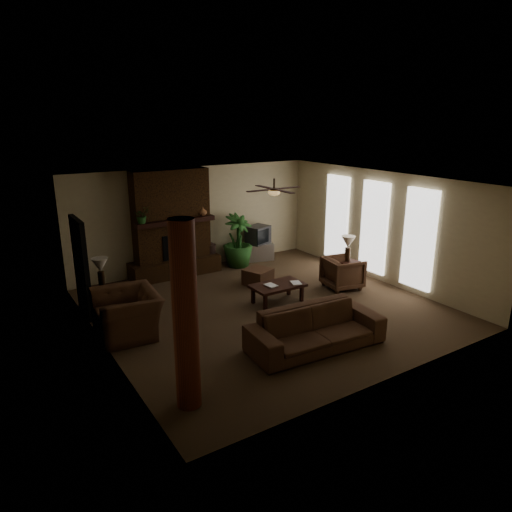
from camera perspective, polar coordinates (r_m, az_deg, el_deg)
room_shell at (r=9.93m, az=1.24°, el=1.10°), size 7.00×7.00×7.00m
fireplace at (r=12.40m, az=-10.19°, el=2.84°), size 2.40×0.70×2.80m
windows at (r=12.27m, az=14.26°, el=3.39°), size 0.08×3.65×2.35m
log_column at (r=6.60m, az=-8.65°, el=-7.40°), size 0.36×0.36×2.80m
doorway at (r=10.38m, az=-20.62°, el=-1.33°), size 0.10×1.00×2.10m
ceiling_fan at (r=10.15m, az=2.23°, el=7.96°), size 1.35×1.35×0.37m
sofa at (r=8.59m, az=7.36°, el=-8.06°), size 2.58×0.94×0.99m
armchair_left at (r=9.31m, az=-15.57°, el=-6.00°), size 0.96×1.39×1.15m
armchair_right at (r=11.62m, az=10.59°, el=-1.85°), size 0.92×0.96×0.86m
coffee_table at (r=10.57m, az=2.66°, el=-3.78°), size 1.20×0.70×0.43m
ottoman at (r=11.74m, az=0.24°, el=-2.54°), size 0.77×0.77×0.40m
tv_stand at (r=13.74m, az=0.24°, el=0.57°), size 0.95×0.70×0.50m
tv at (r=13.60m, az=0.26°, el=2.62°), size 0.78×0.71×0.52m
floor_vase at (r=12.93m, az=-5.67°, el=0.29°), size 0.34×0.34×0.77m
floor_plant at (r=13.13m, az=-2.24°, el=0.53°), size 1.16×1.64×0.83m
side_table_left at (r=10.63m, az=-18.13°, el=-5.09°), size 0.57×0.57×0.55m
lamp_left at (r=10.44m, az=-18.54°, el=-1.29°), size 0.39×0.39×0.65m
side_table_right at (r=12.14m, az=11.05°, el=-1.83°), size 0.58×0.58×0.55m
lamp_right at (r=11.94m, az=11.23°, el=1.49°), size 0.38×0.38×0.65m
mantel_plant at (r=11.73m, az=-13.82°, el=4.68°), size 0.49×0.52×0.33m
mantel_vase at (r=12.42m, az=-6.54°, el=5.46°), size 0.27×0.28×0.22m
book_a at (r=10.34m, az=1.38°, el=-3.06°), size 0.22×0.05×0.29m
book_b at (r=10.56m, az=4.39°, el=-2.67°), size 0.21×0.09×0.29m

